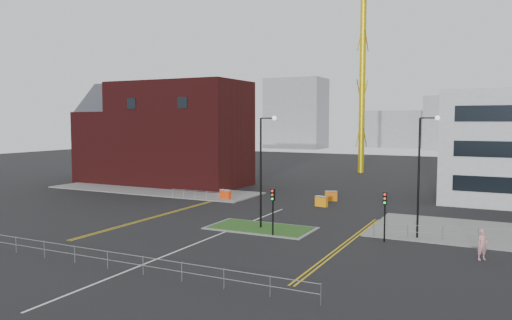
# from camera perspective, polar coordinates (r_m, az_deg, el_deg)

# --- Properties ---
(ground) EXTENTS (200.00, 200.00, 0.00)m
(ground) POSITION_cam_1_polar(r_m,az_deg,el_deg) (35.34, -8.21, -9.95)
(ground) COLOR black
(ground) RESTS_ON ground
(pavement_left) EXTENTS (28.00, 8.00, 0.12)m
(pavement_left) POSITION_cam_1_polar(r_m,az_deg,el_deg) (64.42, -11.72, -3.36)
(pavement_left) COLOR slate
(pavement_left) RESTS_ON ground
(island_kerb) EXTENTS (8.60, 4.60, 0.08)m
(island_kerb) POSITION_cam_1_polar(r_m,az_deg,el_deg) (41.08, 0.54, -7.79)
(island_kerb) COLOR slate
(island_kerb) RESTS_ON ground
(grass_island) EXTENTS (8.00, 4.00, 0.12)m
(grass_island) POSITION_cam_1_polar(r_m,az_deg,el_deg) (41.08, 0.54, -7.77)
(grass_island) COLOR #1F4517
(grass_island) RESTS_ON ground
(brick_building) EXTENTS (24.20, 10.07, 14.24)m
(brick_building) POSITION_cam_1_polar(r_m,az_deg,el_deg) (70.42, -10.69, 2.86)
(brick_building) COLOR #481212
(brick_building) RESTS_ON ground
(tower_crane) EXTENTS (48.54, 23.11, 40.78)m
(tower_crane) POSITION_cam_1_polar(r_m,az_deg,el_deg) (89.10, 15.90, 16.82)
(tower_crane) COLOR #D9B90C
(tower_crane) RESTS_ON ground
(streetlamp_island) EXTENTS (1.46, 0.36, 9.18)m
(streetlamp_island) POSITION_cam_1_polar(r_m,az_deg,el_deg) (40.18, 0.83, -0.32)
(streetlamp_island) COLOR black
(streetlamp_island) RESTS_ON ground
(streetlamp_right_near) EXTENTS (1.46, 0.36, 9.18)m
(streetlamp_right_near) POSITION_cam_1_polar(r_m,az_deg,el_deg) (38.61, 18.44, -0.75)
(streetlamp_right_near) COLOR black
(streetlamp_right_near) RESTS_ON ground
(traffic_light_island) EXTENTS (0.28, 0.33, 3.65)m
(traffic_light_island) POSITION_cam_1_polar(r_m,az_deg,el_deg) (37.97, 1.93, -4.93)
(traffic_light_island) COLOR black
(traffic_light_island) RESTS_ON ground
(traffic_light_right) EXTENTS (0.28, 0.33, 3.65)m
(traffic_light_right) POSITION_cam_1_polar(r_m,az_deg,el_deg) (37.38, 14.51, -5.23)
(traffic_light_right) COLOR black
(traffic_light_right) RESTS_ON ground
(railing_front) EXTENTS (24.05, 0.05, 1.10)m
(railing_front) POSITION_cam_1_polar(r_m,az_deg,el_deg) (30.58, -14.76, -10.85)
(railing_front) COLOR gray
(railing_front) RESTS_ON ground
(railing_left) EXTENTS (6.05, 0.05, 1.10)m
(railing_left) POSITION_cam_1_polar(r_m,az_deg,el_deg) (55.88, -6.99, -3.80)
(railing_left) COLOR gray
(railing_left) RESTS_ON ground
(centre_line) EXTENTS (0.15, 30.00, 0.01)m
(centre_line) POSITION_cam_1_polar(r_m,az_deg,el_deg) (36.95, -6.42, -9.28)
(centre_line) COLOR silver
(centre_line) RESTS_ON ground
(yellow_left_a) EXTENTS (0.12, 24.00, 0.01)m
(yellow_left_a) POSITION_cam_1_polar(r_m,az_deg,el_deg) (48.41, -10.25, -6.02)
(yellow_left_a) COLOR gold
(yellow_left_a) RESTS_ON ground
(yellow_left_b) EXTENTS (0.12, 24.00, 0.01)m
(yellow_left_b) POSITION_cam_1_polar(r_m,az_deg,el_deg) (48.24, -9.96, -6.05)
(yellow_left_b) COLOR gold
(yellow_left_b) RESTS_ON ground
(yellow_right_a) EXTENTS (0.12, 20.00, 0.01)m
(yellow_right_a) POSITION_cam_1_polar(r_m,az_deg,el_deg) (36.62, 9.89, -9.45)
(yellow_right_a) COLOR gold
(yellow_right_a) RESTS_ON ground
(yellow_right_b) EXTENTS (0.12, 20.00, 0.01)m
(yellow_right_b) POSITION_cam_1_polar(r_m,az_deg,el_deg) (36.54, 10.35, -9.49)
(yellow_right_b) COLOR gold
(yellow_right_b) RESTS_ON ground
(skyline_a) EXTENTS (18.00, 12.00, 22.00)m
(skyline_a) POSITION_cam_1_polar(r_m,az_deg,el_deg) (159.63, 4.60, 5.32)
(skyline_a) COLOR gray
(skyline_a) RESTS_ON ground
(skyline_b) EXTENTS (24.00, 12.00, 16.00)m
(skyline_b) POSITION_cam_1_polar(r_m,az_deg,el_deg) (158.38, 23.09, 3.89)
(skyline_b) COLOR gray
(skyline_b) RESTS_ON ground
(skyline_d) EXTENTS (30.00, 12.00, 12.00)m
(skyline_d) POSITION_cam_1_polar(r_m,az_deg,el_deg) (170.35, 17.21, 3.40)
(skyline_d) COLOR gray
(skyline_d) RESTS_ON ground
(pedestrian) EXTENTS (0.84, 0.83, 1.96)m
(pedestrian) POSITION_cam_1_polar(r_m,az_deg,el_deg) (35.05, 24.46, -8.80)
(pedestrian) COLOR pink
(pedestrian) RESTS_ON ground
(barrier_left) EXTENTS (1.41, 0.71, 1.13)m
(barrier_left) POSITION_cam_1_polar(r_m,az_deg,el_deg) (55.64, -3.53, -3.94)
(barrier_left) COLOR #FF430E
(barrier_left) RESTS_ON ground
(barrier_mid) EXTENTS (1.35, 0.69, 1.09)m
(barrier_mid) POSITION_cam_1_polar(r_m,az_deg,el_deg) (51.66, 7.48, -4.66)
(barrier_mid) COLOR #FF990E
(barrier_mid) RESTS_ON ground
(barrier_right) EXTENTS (1.38, 0.95, 1.11)m
(barrier_right) POSITION_cam_1_polar(r_m,az_deg,el_deg) (55.33, 8.57, -4.05)
(barrier_right) COLOR orange
(barrier_right) RESTS_ON ground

